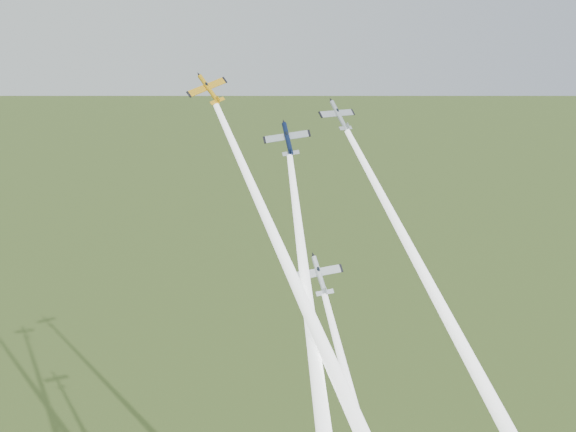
{
  "coord_description": "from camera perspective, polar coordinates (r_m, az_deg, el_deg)",
  "views": [
    {
      "loc": [
        -35.95,
        -108.44,
        124.18
      ],
      "look_at": [
        0.0,
        -6.0,
        92.0
      ],
      "focal_mm": 45.0,
      "sensor_mm": 36.0,
      "label": 1
    }
  ],
  "objects": [
    {
      "name": "smoke_trail_yellow",
      "position": [
        101.38,
        1.95,
        -8.34
      ],
      "size": [
        16.67,
        52.7,
        56.16
      ],
      "primitive_type": null,
      "rotation": [
        -0.76,
        0.0,
        0.26
      ],
      "color": "white"
    },
    {
      "name": "plane_silver_low",
      "position": [
        111.56,
        2.5,
        -4.7
      ],
      "size": [
        8.44,
        6.53,
        7.15
      ],
      "primitive_type": null,
      "rotation": [
        0.81,
        -0.06,
        -0.01
      ],
      "color": "silver"
    },
    {
      "name": "plane_yellow",
      "position": [
        116.59,
        -6.27,
        9.96
      ],
      "size": [
        9.2,
        6.93,
        7.57
      ],
      "primitive_type": null,
      "rotation": [
        0.81,
        -0.28,
        0.26
      ],
      "color": "orange"
    },
    {
      "name": "smoke_trail_navy",
      "position": [
        102.15,
        1.93,
        -9.55
      ],
      "size": [
        10.61,
        42.98,
        45.03
      ],
      "primitive_type": null,
      "rotation": [
        -0.76,
        0.0,
        -0.19
      ],
      "color": "white"
    },
    {
      "name": "plane_navy",
      "position": [
        116.21,
        -0.03,
        6.12
      ],
      "size": [
        8.06,
        7.55,
        7.25
      ],
      "primitive_type": null,
      "rotation": [
        0.81,
        -0.12,
        -0.19
      ],
      "color": "#0C1737"
    },
    {
      "name": "plane_silver_right",
      "position": [
        122.1,
        4.03,
        7.94
      ],
      "size": [
        8.7,
        7.84,
        6.27
      ],
      "primitive_type": null,
      "rotation": [
        0.81,
        0.02,
        0.3
      ],
      "color": "#AEB6BD"
    },
    {
      "name": "smoke_trail_silver_right",
      "position": [
        111.85,
        12.55,
        -7.98
      ],
      "size": [
        17.19,
        48.74,
        52.26
      ],
      "primitive_type": null,
      "rotation": [
        -0.76,
        0.0,
        0.3
      ],
      "color": "white"
    }
  ]
}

